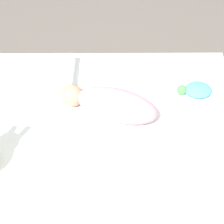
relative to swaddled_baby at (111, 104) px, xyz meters
The scene contains 6 objects.
ground_plane 0.31m from the swaddled_baby, 62.74° to the left, with size 12.00×12.00×0.00m, color #514C47.
bed_mattress 0.20m from the swaddled_baby, 62.74° to the left, with size 1.41×1.02×0.23m.
burp_cloth 0.22m from the swaddled_baby, 23.54° to the right, with size 0.19×0.16×0.02m.
swaddled_baby is the anchor object (origin of this frame).
pillow 0.45m from the swaddled_baby, 33.85° to the right, with size 0.33×0.28×0.07m.
turtle_plush 0.49m from the swaddled_baby, 162.85° to the right, with size 0.19×0.12×0.06m.
Camera 1 is at (-0.02, 0.95, 1.52)m, focal length 50.00 mm.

